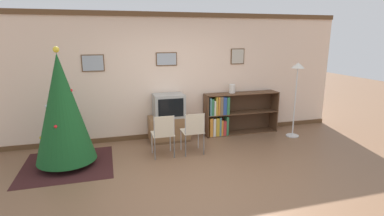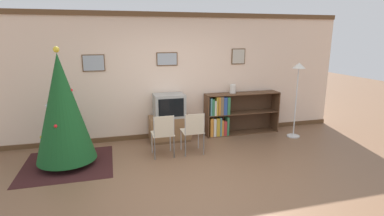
% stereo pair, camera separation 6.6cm
% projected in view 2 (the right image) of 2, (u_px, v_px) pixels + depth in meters
% --- Properties ---
extents(ground_plane, '(24.00, 24.00, 0.00)m').
position_uv_depth(ground_plane, '(199.00, 181.00, 4.68)').
color(ground_plane, brown).
extents(wall_back, '(8.13, 0.11, 2.70)m').
position_uv_depth(wall_back, '(169.00, 77.00, 6.52)').
color(wall_back, beige).
rests_on(wall_back, ground_plane).
extents(area_rug, '(1.52, 1.48, 0.01)m').
position_uv_depth(area_rug, '(68.00, 164.00, 5.29)').
color(area_rug, '#381919').
rests_on(area_rug, ground_plane).
extents(christmas_tree, '(1.00, 1.00, 2.05)m').
position_uv_depth(christmas_tree, '(62.00, 108.00, 5.05)').
color(christmas_tree, maroon).
rests_on(christmas_tree, area_rug).
extents(tv_console, '(0.86, 0.47, 0.53)m').
position_uv_depth(tv_console, '(170.00, 128.00, 6.47)').
color(tv_console, brown).
rests_on(tv_console, ground_plane).
extents(television, '(0.64, 0.46, 0.49)m').
position_uv_depth(television, '(169.00, 106.00, 6.35)').
color(television, '#9E9E99').
rests_on(television, tv_console).
extents(folding_chair_left, '(0.40, 0.40, 0.82)m').
position_uv_depth(folding_chair_left, '(163.00, 133.00, 5.52)').
color(folding_chair_left, beige).
rests_on(folding_chair_left, ground_plane).
extents(folding_chair_right, '(0.40, 0.40, 0.82)m').
position_uv_depth(folding_chair_right, '(193.00, 130.00, 5.67)').
color(folding_chair_right, beige).
rests_on(folding_chair_right, ground_plane).
extents(bookshelf, '(1.74, 0.36, 0.95)m').
position_uv_depth(bookshelf, '(229.00, 114.00, 6.84)').
color(bookshelf, brown).
rests_on(bookshelf, ground_plane).
extents(vase, '(0.14, 0.14, 0.20)m').
position_uv_depth(vase, '(233.00, 89.00, 6.78)').
color(vase, silver).
rests_on(vase, bookshelf).
extents(standing_lamp, '(0.28, 0.28, 1.66)m').
position_uv_depth(standing_lamp, '(298.00, 80.00, 6.47)').
color(standing_lamp, silver).
rests_on(standing_lamp, ground_plane).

